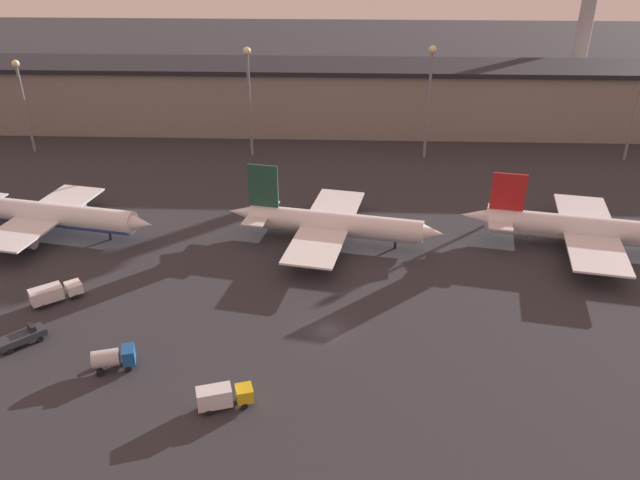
% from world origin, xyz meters
% --- Properties ---
extents(ground, '(600.00, 600.00, 0.00)m').
position_xyz_m(ground, '(0.00, 0.00, 0.00)').
color(ground, '#2D2D33').
extents(terminal_building, '(245.57, 21.24, 18.06)m').
position_xyz_m(terminal_building, '(0.00, 95.81, 9.09)').
color(terminal_building, gray).
rests_on(terminal_building, ground).
extents(airplane_0, '(42.11, 29.27, 12.27)m').
position_xyz_m(airplane_0, '(-53.46, 29.27, 3.76)').
color(airplane_0, white).
rests_on(airplane_0, ground).
extents(airplane_1, '(40.07, 32.70, 13.93)m').
position_xyz_m(airplane_1, '(-0.18, 27.93, 3.62)').
color(airplane_1, white).
rests_on(airplane_1, ground).
extents(airplane_2, '(48.63, 32.58, 13.16)m').
position_xyz_m(airplane_2, '(47.53, 26.82, 3.78)').
color(airplane_2, silver).
rests_on(airplane_2, ground).
extents(service_vehicle_0, '(6.29, 6.28, 2.54)m').
position_xyz_m(service_vehicle_0, '(-43.04, -4.96, 1.20)').
color(service_vehicle_0, '#282D38').
rests_on(service_vehicle_0, ground).
extents(service_vehicle_1, '(5.94, 3.92, 3.04)m').
position_xyz_m(service_vehicle_1, '(-28.33, -9.67, 1.77)').
color(service_vehicle_1, '#195199').
rests_on(service_vehicle_1, ground).
extents(service_vehicle_2, '(7.13, 4.08, 3.13)m').
position_xyz_m(service_vehicle_2, '(-12.51, -16.47, 1.77)').
color(service_vehicle_2, gold).
rests_on(service_vehicle_2, ground).
extents(service_vehicle_3, '(7.63, 6.69, 2.82)m').
position_xyz_m(service_vehicle_3, '(-43.02, 5.94, 1.63)').
color(service_vehicle_3, white).
rests_on(service_vehicle_3, ground).
extents(lamp_post_0, '(1.80, 1.80, 23.01)m').
position_xyz_m(lamp_post_0, '(-77.13, 73.89, 14.80)').
color(lamp_post_0, slate).
rests_on(lamp_post_0, ground).
extents(lamp_post_1, '(1.80, 1.80, 26.43)m').
position_xyz_m(lamp_post_1, '(-21.36, 73.89, 16.69)').
color(lamp_post_1, slate).
rests_on(lamp_post_1, ground).
extents(lamp_post_2, '(1.80, 1.80, 27.09)m').
position_xyz_m(lamp_post_2, '(21.68, 73.89, 17.05)').
color(lamp_post_2, slate).
rests_on(lamp_post_2, ground).
extents(lamp_post_3, '(1.80, 1.80, 27.52)m').
position_xyz_m(lamp_post_3, '(70.78, 73.89, 17.28)').
color(lamp_post_3, slate).
rests_on(lamp_post_3, ground).
extents(control_tower, '(9.00, 9.00, 49.65)m').
position_xyz_m(control_tower, '(73.18, 123.75, 28.56)').
color(control_tower, '#99999E').
rests_on(control_tower, ground).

